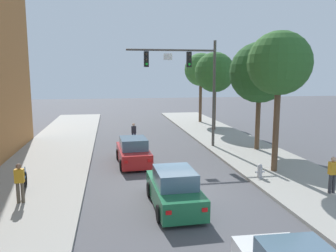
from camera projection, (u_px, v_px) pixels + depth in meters
The scene contains 15 objects.
ground_plane at pixel (174, 194), 15.11m from camera, with size 120.00×120.00×0.00m, color #4C4C51.
sidewalk_left at pixel (22, 201), 13.99m from camera, with size 5.00×60.00×0.15m, color #99968E.
sidewalk_right at pixel (306, 184), 16.20m from camera, with size 5.00×60.00×0.15m, color #99968E.
traffic_signal_mast at pixel (190, 74), 23.44m from camera, with size 6.30×0.38×7.50m.
car_lead_red at pixel (133, 152), 20.00m from camera, with size 1.99×4.31×1.60m.
car_following_green at pixel (174, 190), 13.50m from camera, with size 1.90×4.27×1.60m.
pedestrian_sidewalk_left_walker at pixel (20, 181), 13.52m from camera, with size 0.36×0.22×1.64m.
pedestrian_crossing_road at pixel (134, 132), 25.62m from camera, with size 0.36×0.22×1.64m.
pedestrian_sidewalk_right_walker at pixel (333, 173), 14.62m from camera, with size 0.36×0.22×1.64m.
bicycle_leaning at pixel (25, 182), 15.02m from camera, with size 0.33×1.76×0.98m.
fire_hydrant at pixel (260, 171), 16.88m from camera, with size 0.48×0.24×0.72m.
street_tree_nearest at pixel (279, 64), 17.30m from camera, with size 3.31×3.31×7.39m.
street_tree_second at pixel (260, 73), 22.60m from camera, with size 4.09×4.09×7.33m.
street_tree_third at pixel (215, 72), 31.05m from camera, with size 3.70×3.70×7.19m.
street_tree_farthest at pixel (201, 70), 35.84m from camera, with size 3.50×3.50×7.39m.
Camera 1 is at (-2.77, -14.19, 5.34)m, focal length 35.87 mm.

